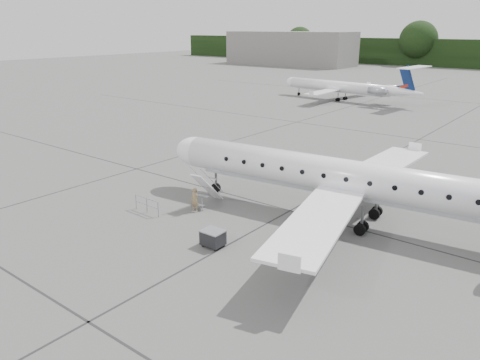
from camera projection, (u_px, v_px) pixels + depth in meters
The scene contains 8 objects.
ground at pixel (297, 261), 24.14m from camera, with size 320.00×320.00×0.00m, color #61615E.
terminal_building at pixel (290, 48), 145.82m from camera, with size 40.00×14.00×10.00m, color slate.
main_regional_jet at pixel (356, 161), 27.84m from camera, with size 30.38×21.87×7.79m, color white, non-canonical shape.
airstair at pixel (207, 188), 31.41m from camera, with size 0.85×2.52×2.44m, color white, non-canonical shape.
passenger at pixel (195, 200), 30.40m from camera, with size 0.59×0.39×1.61m, color #967A52.
safety_railing at pixel (147, 206), 30.27m from camera, with size 2.20×0.08×1.00m, color #989AA0, non-canonical shape.
baggage_cart at pixel (213, 238), 25.62m from camera, with size 1.17×0.95×1.02m, color black, non-canonical shape.
bg_regional_left at pixel (338, 81), 75.95m from camera, with size 23.37×16.83×6.13m, color white, non-canonical shape.
Camera 1 is at (10.98, -18.84, 11.55)m, focal length 35.00 mm.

